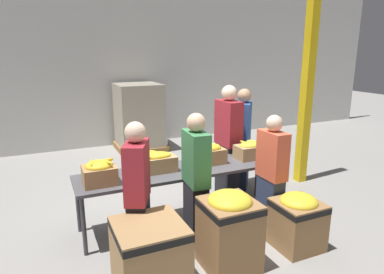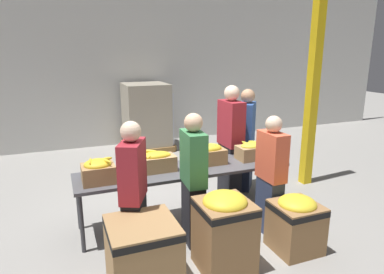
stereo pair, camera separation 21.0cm
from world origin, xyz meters
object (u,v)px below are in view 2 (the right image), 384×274
at_px(pallet_stack_0, 149,121).
at_px(banana_box_1, 156,161).
at_px(banana_box_3, 253,151).
at_px(volunteer_3, 271,176).
at_px(banana_box_0, 98,170).
at_px(volunteer_1, 134,195).
at_px(support_pillar, 314,69).
at_px(donation_bin_2, 296,222).
at_px(donation_bin_0, 143,253).
at_px(donation_bin_1, 224,229).
at_px(sorting_table, 185,172).
at_px(volunteer_0, 230,143).
at_px(volunteer_4, 193,181).
at_px(banana_box_2, 210,154).
at_px(volunteer_2, 246,140).
at_px(pallet_stack_1, 146,117).

bearing_deg(pallet_stack_0, banana_box_1, -103.04).
distance_m(banana_box_3, volunteer_3, 0.73).
bearing_deg(banana_box_0, volunteer_1, -65.09).
bearing_deg(support_pillar, donation_bin_2, -132.41).
relative_size(volunteer_1, donation_bin_0, 2.29).
bearing_deg(donation_bin_1, volunteer_3, 28.08).
bearing_deg(volunteer_1, sorting_table, -24.98).
xyz_separation_m(banana_box_3, volunteer_0, (-0.10, 0.51, -0.00)).
bearing_deg(volunteer_3, volunteer_4, 81.30).
distance_m(volunteer_3, pallet_stack_0, 4.46).
xyz_separation_m(banana_box_1, support_pillar, (2.87, 0.49, 1.10)).
bearing_deg(donation_bin_1, banana_box_1, 108.60).
xyz_separation_m(volunteer_1, volunteer_4, (0.75, 0.15, 0.00)).
bearing_deg(banana_box_2, volunteer_1, -148.27).
relative_size(banana_box_3, volunteer_1, 0.29).
bearing_deg(donation_bin_1, banana_box_3, 48.37).
bearing_deg(donation_bin_2, banana_box_2, 114.85).
bearing_deg(volunteer_3, volunteer_1, 89.51).
height_order(sorting_table, donation_bin_1, donation_bin_1).
xyz_separation_m(volunteer_1, donation_bin_0, (-0.02, -0.45, -0.42)).
distance_m(volunteer_0, donation_bin_0, 2.54).
height_order(banana_box_1, donation_bin_0, banana_box_1).
xyz_separation_m(sorting_table, support_pillar, (2.49, 0.53, 1.29)).
height_order(banana_box_3, pallet_stack_0, pallet_stack_0).
xyz_separation_m(sorting_table, banana_box_1, (-0.38, 0.04, 0.18)).
bearing_deg(banana_box_1, volunteer_4, -64.29).
height_order(banana_box_2, volunteer_0, volunteer_0).
bearing_deg(support_pillar, donation_bin_0, -153.41).
height_order(volunteer_0, volunteer_2, volunteer_0).
relative_size(sorting_table, donation_bin_2, 4.22).
distance_m(banana_box_1, donation_bin_0, 1.39).
bearing_deg(banana_box_2, sorting_table, -171.41).
relative_size(banana_box_0, volunteer_1, 0.24).
xyz_separation_m(banana_box_0, volunteer_2, (2.49, 0.79, -0.07)).
relative_size(volunteer_3, pallet_stack_0, 1.14).
bearing_deg(volunteer_3, banana_box_2, 33.09).
relative_size(banana_box_1, donation_bin_1, 0.56).
height_order(banana_box_1, pallet_stack_1, pallet_stack_1).
height_order(volunteer_2, donation_bin_0, volunteer_2).
xyz_separation_m(volunteer_0, support_pillar, (1.52, -0.01, 1.11)).
height_order(banana_box_3, volunteer_1, volunteer_1).
relative_size(volunteer_2, volunteer_3, 1.10).
height_order(banana_box_0, volunteer_1, volunteer_1).
relative_size(banana_box_3, volunteer_4, 0.29).
height_order(banana_box_1, support_pillar, support_pillar).
distance_m(banana_box_2, support_pillar, 2.41).
height_order(banana_box_0, donation_bin_2, banana_box_0).
height_order(banana_box_1, volunteer_0, volunteer_0).
distance_m(banana_box_0, volunteer_1, 0.70).
distance_m(volunteer_3, support_pillar, 2.35).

